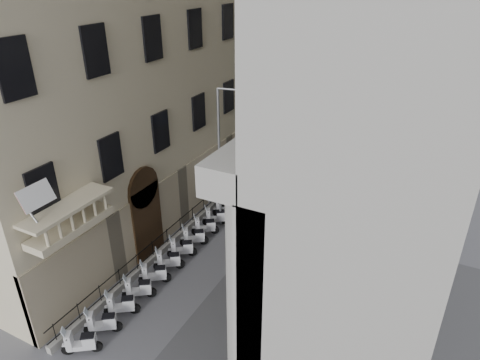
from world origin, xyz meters
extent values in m
cylinder|color=silver|center=(-4.88, 18.72, 1.00)|extent=(0.06, 0.06, 2.01)
cylinder|color=silver|center=(-2.32, 18.72, 1.00)|extent=(0.06, 0.06, 2.01)
cylinder|color=silver|center=(-4.88, 21.28, 1.00)|extent=(0.06, 0.06, 2.01)
cylinder|color=silver|center=(-2.32, 21.28, 1.00)|extent=(0.06, 0.06, 2.01)
cube|color=white|center=(-3.60, 20.00, 2.05)|extent=(2.74, 2.74, 0.11)
cone|color=white|center=(-3.60, 20.00, 2.51)|extent=(3.65, 3.65, 0.91)
cylinder|color=gray|center=(-2.77, 16.69, 4.54)|extent=(0.16, 0.16, 9.07)
cylinder|color=gray|center=(-1.42, 16.90, 9.07)|extent=(2.71, 0.53, 0.12)
cube|color=gray|center=(-0.19, 17.08, 9.02)|extent=(0.60, 0.33, 0.17)
cube|color=black|center=(-2.50, 21.30, 0.81)|extent=(0.33, 0.79, 1.62)
cube|color=#19E54C|center=(-2.37, 21.28, 0.99)|extent=(0.11, 0.58, 0.90)
imported|color=black|center=(1.16, 20.48, 0.84)|extent=(0.67, 0.50, 1.67)
imported|color=black|center=(2.61, 28.15, 0.90)|extent=(0.95, 0.78, 1.79)
imported|color=black|center=(0.25, 33.12, 0.86)|extent=(1.00, 0.88, 1.73)
camera|label=1|loc=(9.23, -4.07, 15.30)|focal=32.00mm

